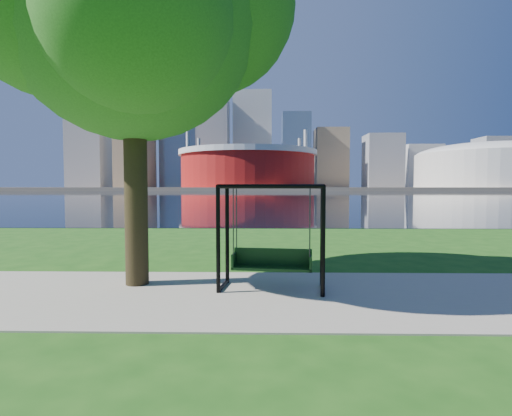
{
  "coord_description": "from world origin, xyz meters",
  "views": [
    {
      "loc": [
        -0.14,
        -8.05,
        2.09
      ],
      "look_at": [
        -0.3,
        0.0,
        1.67
      ],
      "focal_mm": 28.0,
      "sensor_mm": 36.0,
      "label": 1
    }
  ],
  "objects": [
    {
      "name": "far_bank",
      "position": [
        0.0,
        306.0,
        1.0
      ],
      "size": [
        900.0,
        228.0,
        2.0
      ],
      "primitive_type": "cube",
      "color": "#937F60",
      "rests_on": "ground"
    },
    {
      "name": "swing",
      "position": [
        0.02,
        -0.05,
        1.04
      ],
      "size": [
        2.19,
        1.16,
        2.15
      ],
      "rotation": [
        0.0,
        0.0,
        -0.12
      ],
      "color": "black",
      "rests_on": "ground"
    },
    {
      "name": "arena",
      "position": [
        135.0,
        235.0,
        15.87
      ],
      "size": [
        84.0,
        84.0,
        26.56
      ],
      "color": "beige",
      "rests_on": "far_bank"
    },
    {
      "name": "river",
      "position": [
        0.0,
        102.0,
        0.01
      ],
      "size": [
        900.0,
        180.0,
        0.02
      ],
      "primitive_type": "cube",
      "color": "black",
      "rests_on": "ground"
    },
    {
      "name": "ground",
      "position": [
        0.0,
        0.0,
        0.0
      ],
      "size": [
        900.0,
        900.0,
        0.0
      ],
      "primitive_type": "plane",
      "color": "#1E5114",
      "rests_on": "ground"
    },
    {
      "name": "skyline",
      "position": [
        -4.27,
        319.39,
        35.89
      ],
      "size": [
        392.0,
        66.0,
        96.5
      ],
      "color": "gray",
      "rests_on": "far_bank"
    },
    {
      "name": "park_tree",
      "position": [
        -2.9,
        0.36,
        5.85
      ],
      "size": [
        6.78,
        6.13,
        8.42
      ],
      "color": "black",
      "rests_on": "ground"
    },
    {
      "name": "path",
      "position": [
        0.0,
        -0.5,
        0.01
      ],
      "size": [
        120.0,
        4.0,
        0.03
      ],
      "primitive_type": "cube",
      "color": "#9E937F",
      "rests_on": "ground"
    },
    {
      "name": "stadium",
      "position": [
        -10.0,
        235.0,
        14.23
      ],
      "size": [
        83.0,
        83.0,
        32.0
      ],
      "color": "maroon",
      "rests_on": "far_bank"
    }
  ]
}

